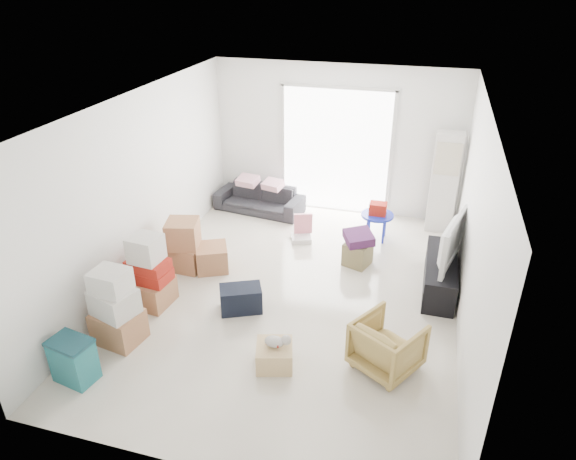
# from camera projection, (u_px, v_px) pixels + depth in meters

# --- Properties ---
(room_shell) EXTENTS (4.98, 6.48, 3.18)m
(room_shell) POSITION_uv_depth(u_px,v_px,m) (293.00, 208.00, 6.70)
(room_shell) COLOR silver
(room_shell) RESTS_ON ground
(sliding_door) EXTENTS (2.10, 0.04, 2.33)m
(sliding_door) POSITION_uv_depth(u_px,v_px,m) (336.00, 146.00, 9.29)
(sliding_door) COLOR white
(sliding_door) RESTS_ON room_shell
(ac_tower) EXTENTS (0.45, 0.30, 1.75)m
(ac_tower) POSITION_uv_depth(u_px,v_px,m) (444.00, 183.00, 8.71)
(ac_tower) COLOR silver
(ac_tower) RESTS_ON room_shell
(tv_console) EXTENTS (0.43, 1.42, 0.47)m
(tv_console) POSITION_uv_depth(u_px,v_px,m) (440.00, 274.00, 7.34)
(tv_console) COLOR black
(tv_console) RESTS_ON room_shell
(television) EXTENTS (0.92, 1.27, 0.15)m
(television) POSITION_uv_depth(u_px,v_px,m) (443.00, 255.00, 7.19)
(television) COLOR black
(television) RESTS_ON tv_console
(sofa) EXTENTS (1.70, 0.70, 0.65)m
(sofa) POSITION_uv_depth(u_px,v_px,m) (259.00, 195.00, 9.63)
(sofa) COLOR #2B2A30
(sofa) RESTS_ON room_shell
(pillow_left) EXTENTS (0.43, 0.37, 0.12)m
(pillow_left) POSITION_uv_depth(u_px,v_px,m) (248.00, 174.00, 9.54)
(pillow_left) COLOR #CB94A1
(pillow_left) RESTS_ON sofa
(pillow_right) EXTENTS (0.43, 0.38, 0.13)m
(pillow_right) POSITION_uv_depth(u_px,v_px,m) (273.00, 178.00, 9.37)
(pillow_right) COLOR #CB94A1
(pillow_right) RESTS_ON sofa
(armchair) EXTENTS (0.90, 0.89, 0.69)m
(armchair) POSITION_uv_depth(u_px,v_px,m) (388.00, 343.00, 5.84)
(armchair) COLOR #AC8F4C
(armchair) RESTS_ON room_shell
(storage_bins) EXTENTS (0.52, 0.40, 0.54)m
(storage_bins) POSITION_uv_depth(u_px,v_px,m) (74.00, 360.00, 5.70)
(storage_bins) COLOR #18646A
(storage_bins) RESTS_ON room_shell
(box_stack_a) EXTENTS (0.62, 0.54, 1.01)m
(box_stack_a) POSITION_uv_depth(u_px,v_px,m) (116.00, 310.00, 6.22)
(box_stack_a) COLOR #9E6E47
(box_stack_a) RESTS_ON room_shell
(box_stack_b) EXTENTS (0.59, 0.56, 1.04)m
(box_stack_b) POSITION_uv_depth(u_px,v_px,m) (150.00, 275.00, 6.92)
(box_stack_b) COLOR #9E6E47
(box_stack_b) RESTS_ON room_shell
(box_stack_c) EXTENTS (0.56, 0.56, 0.80)m
(box_stack_c) POSITION_uv_depth(u_px,v_px,m) (184.00, 246.00, 7.77)
(box_stack_c) COLOR #9E6E47
(box_stack_c) RESTS_ON room_shell
(loose_box) EXTENTS (0.62, 0.62, 0.39)m
(loose_box) POSITION_uv_depth(u_px,v_px,m) (212.00, 258.00, 7.83)
(loose_box) COLOR #9E6E47
(loose_box) RESTS_ON room_shell
(duffel_bag) EXTENTS (0.64, 0.53, 0.35)m
(duffel_bag) POSITION_uv_depth(u_px,v_px,m) (241.00, 299.00, 6.90)
(duffel_bag) COLOR black
(duffel_bag) RESTS_ON room_shell
(ottoman) EXTENTS (0.47, 0.47, 0.37)m
(ottoman) POSITION_uv_depth(u_px,v_px,m) (357.00, 254.00, 7.96)
(ottoman) COLOR olive
(ottoman) RESTS_ON room_shell
(blanket) EXTENTS (0.54, 0.54, 0.14)m
(blanket) POSITION_uv_depth(u_px,v_px,m) (359.00, 239.00, 7.84)
(blanket) COLOR #512255
(blanket) RESTS_ON ottoman
(kids_table) EXTENTS (0.54, 0.54, 0.67)m
(kids_table) POSITION_uv_depth(u_px,v_px,m) (377.00, 213.00, 8.56)
(kids_table) COLOR #1624AB
(kids_table) RESTS_ON room_shell
(toy_walker) EXTENTS (0.41, 0.39, 0.44)m
(toy_walker) POSITION_uv_depth(u_px,v_px,m) (302.00, 233.00, 8.70)
(toy_walker) COLOR silver
(toy_walker) RESTS_ON room_shell
(wood_crate) EXTENTS (0.51, 0.51, 0.28)m
(wood_crate) POSITION_uv_depth(u_px,v_px,m) (274.00, 355.00, 5.96)
(wood_crate) COLOR tan
(wood_crate) RESTS_ON room_shell
(plush_bunny) EXTENTS (0.31, 0.17, 0.15)m
(plush_bunny) POSITION_uv_depth(u_px,v_px,m) (277.00, 341.00, 5.86)
(plush_bunny) COLOR #B2ADA8
(plush_bunny) RESTS_ON wood_crate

